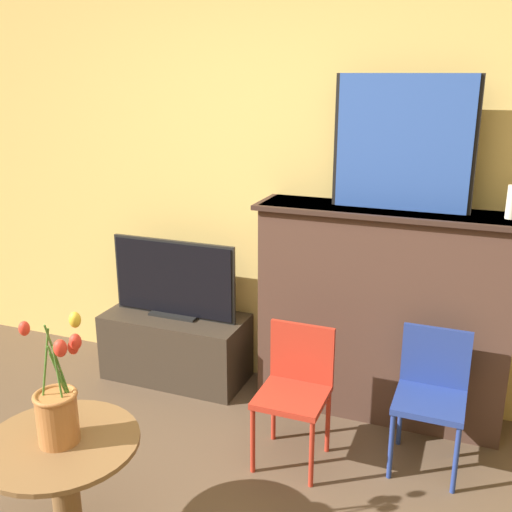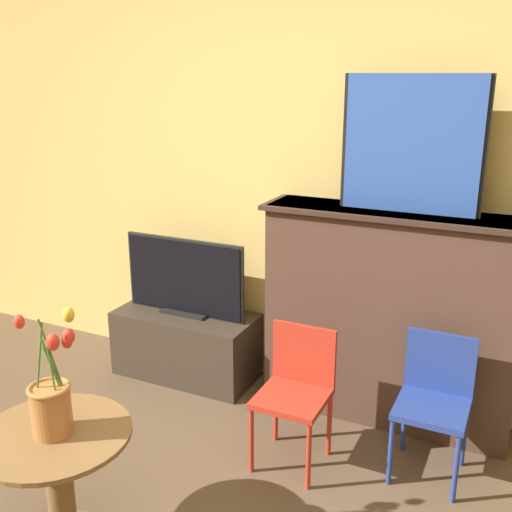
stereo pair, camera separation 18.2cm
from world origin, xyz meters
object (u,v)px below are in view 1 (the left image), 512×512
Objects in this scene: painting at (403,143)px; chair_red at (296,384)px; chair_blue at (432,389)px; vase_tulips at (58,408)px; tv_monitor at (174,280)px.

painting is 1.31m from chair_red.
chair_blue is (0.27, -0.38, -1.12)m from painting.
vase_tulips is at bearing -123.86° from chair_red.
painting is 1.39× the size of vase_tulips.
tv_monitor is at bearing -176.98° from painting.
painting is 0.87× the size of tv_monitor.
chair_red is 1.16m from vase_tulips.
tv_monitor is at bearing 151.69° from chair_red.
painting is 1.56m from tv_monitor.
tv_monitor is 1.49m from vase_tulips.
chair_blue is 1.71m from vase_tulips.
tv_monitor is (-1.30, -0.07, -0.87)m from painting.
tv_monitor is 1.62m from chair_blue.
chair_red is 1.34× the size of vase_tulips.
vase_tulips is (-0.63, -0.94, 0.26)m from chair_red.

